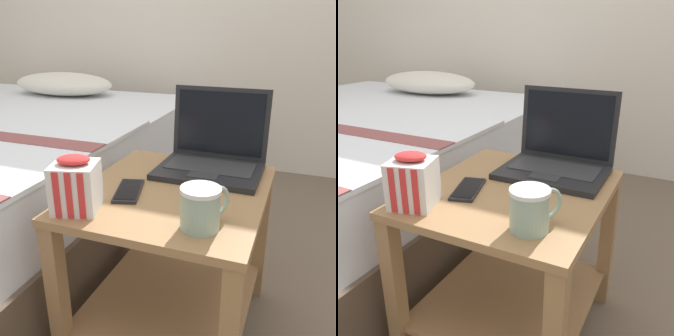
# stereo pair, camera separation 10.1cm
# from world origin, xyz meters

# --- Properties ---
(ground_plane) EXTENTS (8.00, 8.00, 0.00)m
(ground_plane) POSITION_xyz_m (0.00, 0.00, 0.00)
(ground_plane) COLOR brown
(bedside_table) EXTENTS (0.52, 0.59, 0.50)m
(bedside_table) POSITION_xyz_m (0.00, 0.00, 0.32)
(bedside_table) COLOR #997047
(bedside_table) RESTS_ON ground_plane
(laptop) EXTENTS (0.32, 0.27, 0.25)m
(laptop) POSITION_xyz_m (0.06, 0.20, 0.55)
(laptop) COLOR black
(laptop) RESTS_ON bedside_table
(mug_front_left) EXTENTS (0.10, 0.13, 0.10)m
(mug_front_left) POSITION_xyz_m (0.13, -0.19, 0.55)
(mug_front_left) COLOR #8CA593
(mug_front_left) RESTS_ON bedside_table
(snack_bag) EXTENTS (0.13, 0.13, 0.15)m
(snack_bag) POSITION_xyz_m (-0.18, -0.21, 0.56)
(snack_bag) COLOR silver
(snack_bag) RESTS_ON bedside_table
(cell_phone) EXTENTS (0.11, 0.17, 0.01)m
(cell_phone) POSITION_xyz_m (-0.11, -0.07, 0.50)
(cell_phone) COLOR black
(cell_phone) RESTS_ON bedside_table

